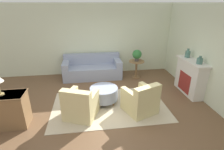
{
  "coord_description": "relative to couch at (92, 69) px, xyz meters",
  "views": [
    {
      "loc": [
        -0.55,
        -4.31,
        2.8
      ],
      "look_at": [
        0.15,
        0.55,
        0.75
      ],
      "focal_mm": 28.0,
      "sensor_mm": 36.0,
      "label": 1
    }
  ],
  "objects": [
    {
      "name": "ground_plane",
      "position": [
        0.39,
        -2.26,
        -0.33
      ],
      "size": [
        16.0,
        16.0,
        0.0
      ],
      "primitive_type": "plane",
      "color": "brown"
    },
    {
      "name": "wall_back",
      "position": [
        0.39,
        0.53,
        1.07
      ],
      "size": [
        9.46,
        0.12,
        2.8
      ],
      "color": "beige",
      "rests_on": "ground_plane"
    },
    {
      "name": "wall_right",
      "position": [
        3.33,
        -2.26,
        1.07
      ],
      "size": [
        0.12,
        9.76,
        2.8
      ],
      "color": "beige",
      "rests_on": "ground_plane"
    },
    {
      "name": "rug",
      "position": [
        0.39,
        -2.26,
        -0.33
      ],
      "size": [
        3.26,
        2.0,
        0.01
      ],
      "color": "beige",
      "rests_on": "ground_plane"
    },
    {
      "name": "couch",
      "position": [
        0.0,
        0.0,
        0.0
      ],
      "size": [
        2.25,
        0.92,
        0.9
      ],
      "color": "#8E99B2",
      "rests_on": "ground_plane"
    },
    {
      "name": "armchair_left",
      "position": [
        -0.41,
        -2.64,
        0.01
      ],
      "size": [
        0.99,
        1.0,
        0.86
      ],
      "color": "beige",
      "rests_on": "rug"
    },
    {
      "name": "armchair_right",
      "position": [
        1.2,
        -2.64,
        0.01
      ],
      "size": [
        0.99,
        1.0,
        0.86
      ],
      "color": "beige",
      "rests_on": "rug"
    },
    {
      "name": "ottoman_table",
      "position": [
        0.26,
        -2.02,
        -0.02
      ],
      "size": [
        0.82,
        0.82,
        0.48
      ],
      "color": "#8E99B2",
      "rests_on": "rug"
    },
    {
      "name": "side_table",
      "position": [
        1.72,
        -0.3,
        0.15
      ],
      "size": [
        0.59,
        0.59,
        0.69
      ],
      "color": "olive",
      "rests_on": "ground_plane"
    },
    {
      "name": "fireplace",
      "position": [
        3.09,
        -1.79,
        0.26
      ],
      "size": [
        0.44,
        1.3,
        1.13
      ],
      "color": "silver",
      "rests_on": "ground_plane"
    },
    {
      "name": "dresser",
      "position": [
        -2.16,
        -2.75,
        0.11
      ],
      "size": [
        1.03,
        0.54,
        0.85
      ],
      "color": "olive",
      "rests_on": "ground_plane"
    },
    {
      "name": "vase_mantel_near",
      "position": [
        3.07,
        -1.46,
        0.92
      ],
      "size": [
        0.16,
        0.16,
        0.29
      ],
      "color": "#477066",
      "rests_on": "fireplace"
    },
    {
      "name": "vase_mantel_far",
      "position": [
        3.07,
        -2.12,
        0.89
      ],
      "size": [
        0.17,
        0.17,
        0.23
      ],
      "color": "#477066",
      "rests_on": "fireplace"
    },
    {
      "name": "potted_plant_on_side_table",
      "position": [
        1.72,
        -0.3,
        0.62
      ],
      "size": [
        0.35,
        0.35,
        0.44
      ],
      "color": "#4C4742",
      "rests_on": "side_table"
    }
  ]
}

